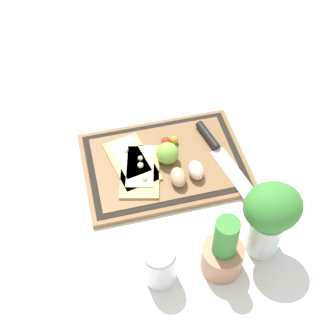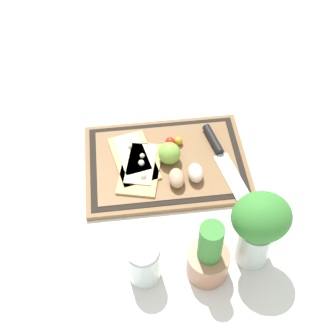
% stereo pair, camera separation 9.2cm
% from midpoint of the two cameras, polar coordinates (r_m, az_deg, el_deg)
% --- Properties ---
extents(ground_plane, '(6.00, 6.00, 0.00)m').
position_cam_midpoint_polar(ground_plane, '(1.25, -2.51, 0.22)').
color(ground_plane, silver).
extents(cutting_board, '(0.43, 0.31, 0.02)m').
position_cam_midpoint_polar(cutting_board, '(1.25, -2.52, 0.47)').
color(cutting_board, brown).
rests_on(cutting_board, ground_plane).
extents(pizza_slice_near, '(0.13, 0.19, 0.02)m').
position_cam_midpoint_polar(pizza_slice_near, '(1.24, -6.60, 0.82)').
color(pizza_slice_near, tan).
rests_on(pizza_slice_near, cutting_board).
extents(pizza_slice_far, '(0.14, 0.19, 0.02)m').
position_cam_midpoint_polar(pizza_slice_far, '(1.22, -5.56, -0.36)').
color(pizza_slice_far, tan).
rests_on(pizza_slice_far, cutting_board).
extents(knife, '(0.10, 0.31, 0.02)m').
position_cam_midpoint_polar(knife, '(1.26, 3.95, 2.21)').
color(knife, silver).
rests_on(knife, cutting_board).
extents(egg_brown, '(0.04, 0.06, 0.04)m').
position_cam_midpoint_polar(egg_brown, '(1.18, -0.97, -1.22)').
color(egg_brown, tan).
rests_on(egg_brown, cutting_board).
extents(egg_pink, '(0.04, 0.06, 0.04)m').
position_cam_midpoint_polar(egg_pink, '(1.19, 1.24, -0.36)').
color(egg_pink, beige).
rests_on(egg_pink, cutting_board).
extents(lime, '(0.06, 0.06, 0.06)m').
position_cam_midpoint_polar(lime, '(1.22, -2.19, 1.59)').
color(lime, '#7FB742').
rests_on(lime, cutting_board).
extents(cherry_tomato_red, '(0.03, 0.03, 0.03)m').
position_cam_midpoint_polar(cherry_tomato_red, '(1.27, -2.32, 3.13)').
color(cherry_tomato_red, red).
rests_on(cherry_tomato_red, cutting_board).
extents(cherry_tomato_yellow, '(0.02, 0.02, 0.02)m').
position_cam_midpoint_polar(cherry_tomato_yellow, '(1.27, -1.35, 3.32)').
color(cherry_tomato_yellow, gold).
rests_on(cherry_tomato_yellow, cutting_board).
extents(herb_pot, '(0.09, 0.09, 0.18)m').
position_cam_midpoint_polar(herb_pot, '(1.04, 4.18, -10.37)').
color(herb_pot, '#AD7A5B').
rests_on(herb_pot, ground_plane).
extents(sauce_jar, '(0.07, 0.07, 0.11)m').
position_cam_midpoint_polar(sauce_jar, '(1.04, -3.61, -11.98)').
color(sauce_jar, silver).
rests_on(sauce_jar, ground_plane).
extents(herb_glass, '(0.13, 0.11, 0.22)m').
position_cam_midpoint_polar(herb_glass, '(1.02, 9.83, -5.94)').
color(herb_glass, silver).
rests_on(herb_glass, ground_plane).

